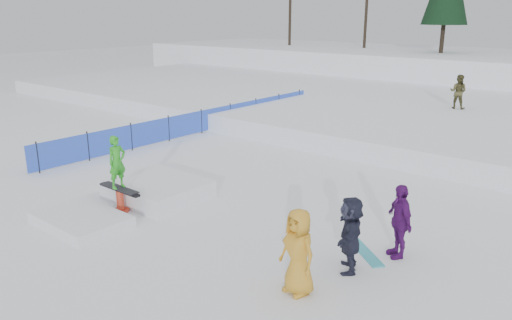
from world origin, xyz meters
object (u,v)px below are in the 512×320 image
Objects in this scene: spectator_purple at (399,221)px; jib_rail_feature at (138,195)px; walker_olive at (458,92)px; spectator_yellow at (298,252)px; spectator_dark at (350,234)px; safety_fence at (201,121)px.

spectator_purple is 0.38× the size of jib_rail_feature.
walker_olive is 0.97× the size of spectator_purple.
spectator_yellow reaches higher than spectator_dark.
safety_fence is 13.19m from spectator_dark.
spectator_dark is (3.19, -15.82, -0.79)m from walker_olive.
safety_fence is 9.91× the size of walker_olive.
walker_olive is 17.48m from spectator_yellow.
spectator_dark reaches higher than safety_fence.
safety_fence is at bearing -148.79° from spectator_dark.
spectator_yellow is 1.05× the size of spectator_dark.
jib_rail_feature is (-6.37, -0.55, -0.51)m from spectator_dark.
walker_olive is 0.37× the size of jib_rail_feature.
jib_rail_feature is (-6.04, 0.85, -0.55)m from spectator_yellow.
walker_olive is 15.07m from spectator_purple.
walker_olive is at bearing 112.80° from spectator_yellow.
spectator_yellow reaches higher than safety_fence.
safety_fence is 13.70m from spectator_yellow.
jib_rail_feature is (4.96, -7.31, -0.25)m from safety_fence.
walker_olive reaches higher than spectator_purple.
spectator_yellow is at bearing -36.58° from safety_fence.
walker_olive reaches higher than spectator_dark.
spectator_yellow is at bearing 95.73° from walker_olive.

